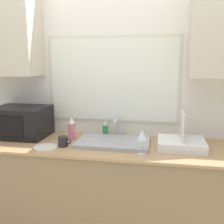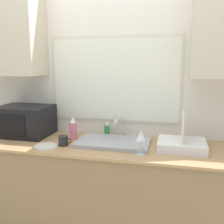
{
  "view_description": "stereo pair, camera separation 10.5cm",
  "coord_description": "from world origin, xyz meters",
  "px_view_note": "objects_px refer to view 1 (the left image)",
  "views": [
    {
      "loc": [
        0.44,
        -1.72,
        1.6
      ],
      "look_at": [
        0.06,
        0.28,
        1.21
      ],
      "focal_mm": 42.0,
      "sensor_mm": 36.0,
      "label": 1
    },
    {
      "loc": [
        0.54,
        -1.7,
        1.6
      ],
      "look_at": [
        0.06,
        0.28,
        1.21
      ],
      "focal_mm": 42.0,
      "sensor_mm": 36.0,
      "label": 2
    }
  ],
  "objects_px": {
    "dish_rack": "(181,143)",
    "spray_bottle": "(72,129)",
    "soap_bottle": "(105,130)",
    "mug_near_sink": "(63,141)",
    "faucet": "(117,125)",
    "microwave": "(21,122)",
    "wine_glass": "(142,136)"
  },
  "relations": [
    {
      "from": "faucet",
      "to": "wine_glass",
      "type": "distance_m",
      "value": 0.44
    },
    {
      "from": "dish_rack",
      "to": "spray_bottle",
      "type": "relative_size",
      "value": 1.8
    },
    {
      "from": "mug_near_sink",
      "to": "spray_bottle",
      "type": "bearing_deg",
      "value": 87.33
    },
    {
      "from": "dish_rack",
      "to": "spray_bottle",
      "type": "bearing_deg",
      "value": 176.41
    },
    {
      "from": "microwave",
      "to": "faucet",
      "type": "bearing_deg",
      "value": 6.78
    },
    {
      "from": "faucet",
      "to": "spray_bottle",
      "type": "relative_size",
      "value": 0.95
    },
    {
      "from": "faucet",
      "to": "spray_bottle",
      "type": "xyz_separation_m",
      "value": [
        -0.38,
        -0.13,
        -0.02
      ]
    },
    {
      "from": "microwave",
      "to": "mug_near_sink",
      "type": "distance_m",
      "value": 0.54
    },
    {
      "from": "faucet",
      "to": "soap_bottle",
      "type": "height_order",
      "value": "faucet"
    },
    {
      "from": "mug_near_sink",
      "to": "wine_glass",
      "type": "xyz_separation_m",
      "value": [
        0.64,
        -0.05,
        0.09
      ]
    },
    {
      "from": "soap_bottle",
      "to": "wine_glass",
      "type": "height_order",
      "value": "wine_glass"
    },
    {
      "from": "dish_rack",
      "to": "faucet",
      "type": "bearing_deg",
      "value": 160.96
    },
    {
      "from": "faucet",
      "to": "dish_rack",
      "type": "bearing_deg",
      "value": -19.04
    },
    {
      "from": "dish_rack",
      "to": "soap_bottle",
      "type": "bearing_deg",
      "value": 161.32
    },
    {
      "from": "faucet",
      "to": "mug_near_sink",
      "type": "height_order",
      "value": "faucet"
    },
    {
      "from": "soap_bottle",
      "to": "wine_glass",
      "type": "distance_m",
      "value": 0.55
    },
    {
      "from": "dish_rack",
      "to": "spray_bottle",
      "type": "distance_m",
      "value": 0.93
    },
    {
      "from": "microwave",
      "to": "dish_rack",
      "type": "distance_m",
      "value": 1.42
    },
    {
      "from": "dish_rack",
      "to": "mug_near_sink",
      "type": "bearing_deg",
      "value": -172.04
    },
    {
      "from": "faucet",
      "to": "wine_glass",
      "type": "bearing_deg",
      "value": -56.33
    },
    {
      "from": "faucet",
      "to": "wine_glass",
      "type": "height_order",
      "value": "faucet"
    },
    {
      "from": "spray_bottle",
      "to": "wine_glass",
      "type": "height_order",
      "value": "spray_bottle"
    },
    {
      "from": "faucet",
      "to": "soap_bottle",
      "type": "xyz_separation_m",
      "value": [
        -0.12,
        0.04,
        -0.06
      ]
    },
    {
      "from": "spray_bottle",
      "to": "mug_near_sink",
      "type": "height_order",
      "value": "spray_bottle"
    },
    {
      "from": "faucet",
      "to": "soap_bottle",
      "type": "distance_m",
      "value": 0.14
    },
    {
      "from": "spray_bottle",
      "to": "mug_near_sink",
      "type": "relative_size",
      "value": 1.87
    },
    {
      "from": "soap_bottle",
      "to": "dish_rack",
      "type": "bearing_deg",
      "value": -18.68
    },
    {
      "from": "spray_bottle",
      "to": "wine_glass",
      "type": "xyz_separation_m",
      "value": [
        0.63,
        -0.24,
        0.04
      ]
    },
    {
      "from": "spray_bottle",
      "to": "wine_glass",
      "type": "relative_size",
      "value": 1.14
    },
    {
      "from": "dish_rack",
      "to": "spray_bottle",
      "type": "xyz_separation_m",
      "value": [
        -0.92,
        0.06,
        0.05
      ]
    },
    {
      "from": "microwave",
      "to": "mug_near_sink",
      "type": "xyz_separation_m",
      "value": [
        0.48,
        -0.21,
        -0.09
      ]
    },
    {
      "from": "mug_near_sink",
      "to": "microwave",
      "type": "bearing_deg",
      "value": 155.92
    }
  ]
}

